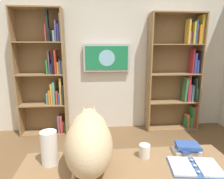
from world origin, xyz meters
name	(u,v)px	position (x,y,z in m)	size (l,w,h in m)	color
wall_back	(109,56)	(0.00, -2.23, 1.35)	(4.52, 0.06, 2.70)	silver
bookshelf_left	(180,73)	(-1.28, -2.07, 1.04)	(0.94, 0.28, 2.07)	#937047
bookshelf_right	(47,75)	(1.07, -2.06, 1.03)	(0.80, 0.28, 2.11)	#937047
wall_mounted_tv	(107,58)	(0.04, -2.15, 1.32)	(0.81, 0.07, 0.48)	#B7B7BC
cat	(89,140)	(0.32, 0.12, 0.91)	(0.30, 0.67, 0.38)	#D1B284
open_binder	(195,167)	(-0.38, 0.21, 0.73)	(0.36, 0.27, 0.02)	#335999
paper_towel_roll	(49,148)	(0.59, 0.07, 0.84)	(0.11, 0.11, 0.24)	white
coffee_mug	(145,151)	(-0.08, 0.05, 0.77)	(0.08, 0.08, 0.10)	white
desk_book_stack	(187,149)	(-0.42, 0.03, 0.76)	(0.21, 0.15, 0.08)	beige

